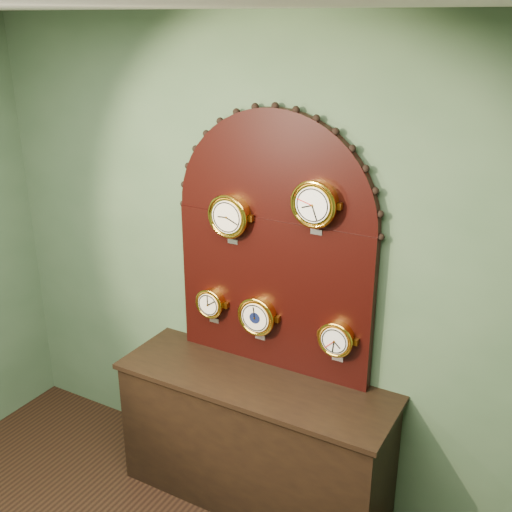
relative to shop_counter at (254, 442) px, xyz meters
The scene contains 8 objects.
wall_back 1.04m from the shop_counter, 90.00° to the left, with size 4.00×4.00×0.00m, color #415B3E.
shop_counter is the anchor object (origin of this frame).
display_board 1.25m from the shop_counter, 90.00° to the left, with size 1.26×0.06×1.53m.
roman_clock 1.36m from the shop_counter, 148.10° to the left, with size 0.25×0.08×0.30m.
arabic_clock 1.50m from the shop_counter, 29.57° to the left, with size 0.25×0.08×0.30m.
hygrometer 0.87m from the shop_counter, 158.20° to the left, with size 0.19×0.08×0.24m.
barometer 0.77m from the shop_counter, 113.06° to the left, with size 0.24×0.08×0.29m.
tide_clock 0.86m from the shop_counter, 19.93° to the left, with size 0.20×0.08×0.26m.
Camera 1 is at (1.50, -0.41, 2.76)m, focal length 43.53 mm.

